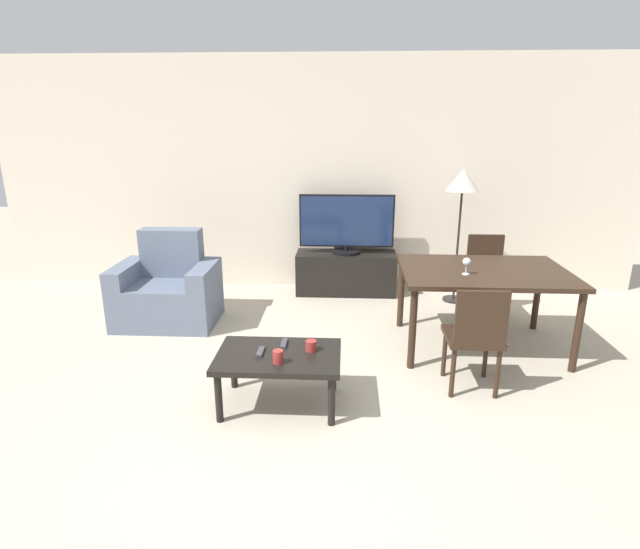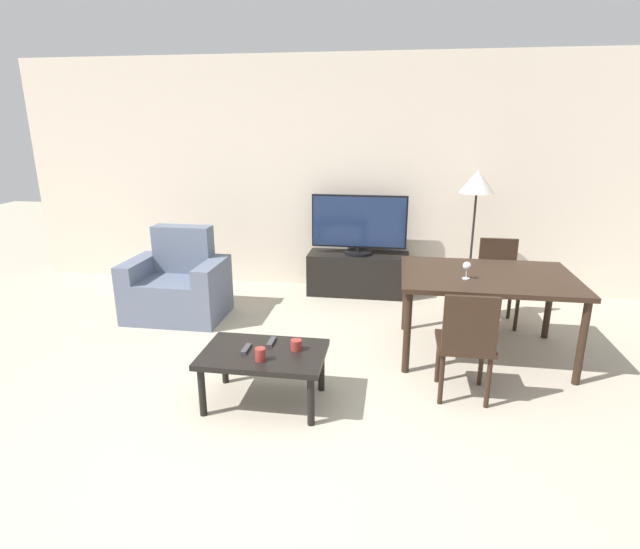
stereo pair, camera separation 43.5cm
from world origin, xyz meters
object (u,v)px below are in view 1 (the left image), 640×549
at_px(dining_chair_far, 486,272).
at_px(cup_colored_far, 278,357).
at_px(remote_secondary, 284,344).
at_px(wine_glass_left, 467,263).
at_px(dining_table, 484,278).
at_px(coffee_table, 279,360).
at_px(tv, 347,224).
at_px(remote_primary, 260,352).
at_px(tv_stand, 346,273).
at_px(armchair, 168,292).
at_px(floor_lamp, 462,187).
at_px(dining_chair_near, 476,334).
at_px(cup_white_near, 311,346).

relative_size(dining_chair_far, cup_colored_far, 9.29).
relative_size(remote_secondary, wine_glass_left, 1.03).
xyz_separation_m(dining_table, wine_glass_left, (-0.20, -0.16, 0.18)).
relative_size(coffee_table, remote_secondary, 5.81).
bearing_deg(dining_chair_far, remote_secondary, -137.75).
bearing_deg(dining_chair_far, tv, 156.30).
xyz_separation_m(dining_chair_far, remote_secondary, (-1.90, -1.73, -0.06)).
relative_size(tv, remote_primary, 7.27).
xyz_separation_m(tv_stand, wine_glass_left, (1.00, -1.61, 0.59)).
height_order(armchair, floor_lamp, floor_lamp).
bearing_deg(dining_chair_near, dining_chair_far, 72.77).
relative_size(armchair, tv_stand, 0.84).
relative_size(armchair, coffee_table, 1.12).
distance_m(tv, cup_white_near, 2.50).
relative_size(tv, dining_table, 0.76).
bearing_deg(remote_primary, coffee_table, -2.72).
xyz_separation_m(remote_secondary, cup_white_near, (0.20, -0.09, 0.03)).
relative_size(dining_chair_far, wine_glass_left, 5.76).
bearing_deg(remote_primary, remote_secondary, 43.93).
xyz_separation_m(floor_lamp, remote_primary, (-1.83, -2.29, -0.88)).
bearing_deg(cup_white_near, dining_chair_far, 46.90).
xyz_separation_m(remote_primary, cup_white_near, (0.35, 0.06, 0.03)).
distance_m(dining_chair_near, remote_primary, 1.57).
distance_m(dining_chair_far, remote_primary, 2.78).
distance_m(tv_stand, dining_chair_near, 2.46).
bearing_deg(tv, wine_glass_left, -57.99).
relative_size(remote_primary, remote_secondary, 1.00).
bearing_deg(remote_secondary, floor_lamp, 51.87).
distance_m(tv_stand, cup_colored_far, 2.70).
height_order(dining_chair_near, cup_colored_far, dining_chair_near).
bearing_deg(dining_table, armchair, 171.41).
bearing_deg(wine_glass_left, tv_stand, 121.97).
relative_size(remote_secondary, cup_white_near, 1.92).
bearing_deg(armchair, floor_lamp, 14.34).
bearing_deg(remote_primary, cup_colored_far, -44.60).
xyz_separation_m(dining_chair_near, wine_glass_left, (0.05, 0.65, 0.36)).
height_order(dining_chair_near, remote_primary, dining_chair_near).
height_order(armchair, cup_colored_far, armchair).
distance_m(floor_lamp, wine_glass_left, 1.48).
bearing_deg(armchair, cup_white_near, -43.23).
height_order(floor_lamp, cup_colored_far, floor_lamp).
bearing_deg(dining_chair_near, armchair, 155.33).
distance_m(coffee_table, floor_lamp, 3.01).
bearing_deg(cup_white_near, armchair, 136.77).
bearing_deg(dining_chair_far, dining_chair_near, -107.23).
relative_size(dining_chair_far, remote_primary, 5.61).
bearing_deg(wine_glass_left, floor_lamp, 80.52).
height_order(tv_stand, remote_secondary, tv_stand).
bearing_deg(cup_colored_far, tv_stand, 80.28).
height_order(dining_table, remote_primary, dining_table).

